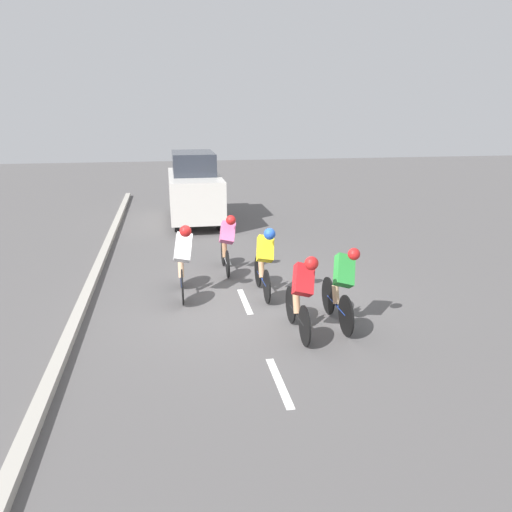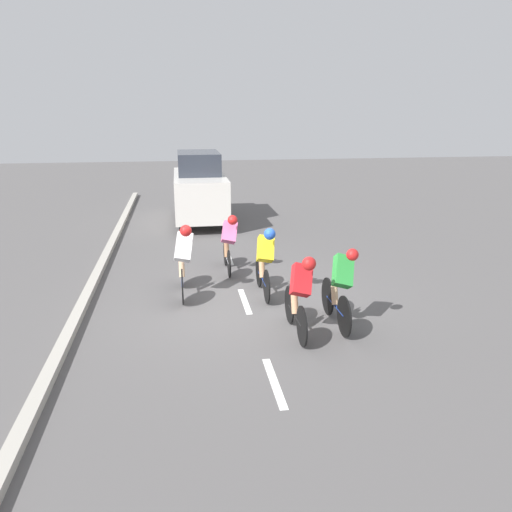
# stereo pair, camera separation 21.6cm
# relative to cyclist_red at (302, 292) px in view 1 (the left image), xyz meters

# --- Properties ---
(ground_plane) EXTENTS (60.00, 60.00, 0.00)m
(ground_plane) POSITION_rel_cyclist_red_xyz_m (0.71, -1.69, -0.78)
(ground_plane) COLOR #565454
(lane_stripe_near) EXTENTS (0.12, 1.40, 0.01)m
(lane_stripe_near) POSITION_rel_cyclist_red_xyz_m (0.71, 1.48, -0.78)
(lane_stripe_near) COLOR white
(lane_stripe_near) RESTS_ON ground
(lane_stripe_mid) EXTENTS (0.12, 1.40, 0.01)m
(lane_stripe_mid) POSITION_rel_cyclist_red_xyz_m (0.71, -1.72, -0.78)
(lane_stripe_mid) COLOR white
(lane_stripe_mid) RESTS_ON ground
(lane_stripe_far) EXTENTS (0.12, 1.40, 0.01)m
(lane_stripe_far) POSITION_rel_cyclist_red_xyz_m (0.71, -4.92, -0.78)
(lane_stripe_far) COLOR white
(lane_stripe_far) RESTS_ON ground
(curb) EXTENTS (0.20, 27.60, 0.14)m
(curb) POSITION_rel_cyclist_red_xyz_m (3.91, -1.72, -0.71)
(curb) COLOR #A8A399
(curb) RESTS_ON ground
(cyclist_red) EXTENTS (0.44, 1.63, 1.48)m
(cyclist_red) POSITION_rel_cyclist_red_xyz_m (0.00, 0.00, 0.00)
(cyclist_red) COLOR black
(cyclist_red) RESTS_ON ground
(cyclist_pink) EXTENTS (0.43, 1.61, 1.44)m
(cyclist_pink) POSITION_rel_cyclist_red_xyz_m (0.83, -3.69, -0.02)
(cyclist_pink) COLOR black
(cyclist_pink) RESTS_ON ground
(cyclist_green) EXTENTS (0.46, 1.69, 1.51)m
(cyclist_green) POSITION_rel_cyclist_red_xyz_m (-0.80, -0.26, -0.00)
(cyclist_green) COLOR black
(cyclist_green) RESTS_ON ground
(cyclist_yellow) EXTENTS (0.41, 1.69, 1.50)m
(cyclist_yellow) POSITION_rel_cyclist_red_xyz_m (0.25, -1.99, 0.01)
(cyclist_yellow) COLOR black
(cyclist_yellow) RESTS_ON ground
(cyclist_white) EXTENTS (0.43, 1.76, 1.57)m
(cyclist_white) POSITION_rel_cyclist_red_xyz_m (1.92, -2.23, 0.04)
(cyclist_white) COLOR black
(cyclist_white) RESTS_ON ground
(support_car) EXTENTS (1.70, 4.42, 2.38)m
(support_car) POSITION_rel_cyclist_red_xyz_m (1.24, -9.56, 0.39)
(support_car) COLOR black
(support_car) RESTS_ON ground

